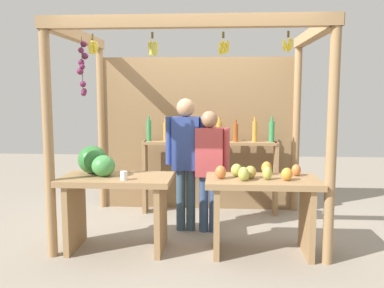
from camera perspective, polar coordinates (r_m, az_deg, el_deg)
name	(u,v)px	position (r m, az deg, el deg)	size (l,w,h in m)	color
ground_plane	(193,229)	(5.27, 0.14, -11.42)	(12.00, 12.00, 0.00)	gray
market_stall	(195,113)	(5.42, 0.34, 4.18)	(2.88, 1.99, 2.39)	#99754C
fruit_counter_left	(110,187)	(4.57, -10.95, -5.73)	(1.16, 0.67, 1.09)	#99754C
fruit_counter_right	(261,198)	(4.44, 9.33, -7.17)	(1.16, 0.64, 0.93)	#99754C
bottle_shelf_unit	(210,156)	(5.76, 2.48, -1.59)	(1.84, 0.22, 1.34)	#99754C
vendor_man	(186,152)	(5.02, -0.86, -1.14)	(0.48, 0.22, 1.59)	#324B61
vendor_woman	(209,161)	(4.99, 2.31, -2.34)	(0.48, 0.20, 1.45)	#334D7C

